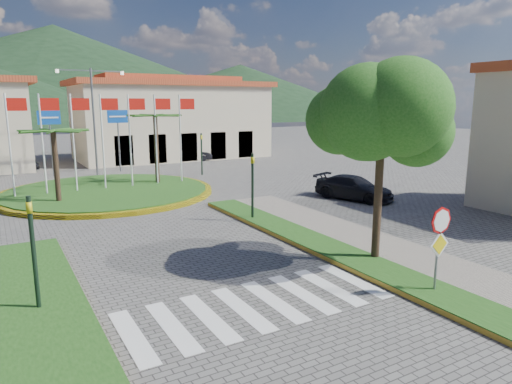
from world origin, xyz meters
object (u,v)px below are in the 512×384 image
deciduous_tree (383,113)px  car_side_right (354,188)px  car_dark_b (191,154)px  stop_sign (439,236)px  roundabout_island (108,191)px  car_dark_a (14,164)px

deciduous_tree → car_side_right: 11.47m
car_dark_b → stop_sign: bearing=-170.2°
roundabout_island → car_dark_a: (-4.50, 12.72, 0.46)m
stop_sign → deciduous_tree: (0.60, 3.04, 3.38)m
roundabout_island → car_dark_b: size_ratio=3.26×
stop_sign → car_dark_b: 33.01m
car_dark_a → car_dark_b: (15.07, -0.26, 0.00)m
stop_sign → car_dark_a: stop_sign is taller
car_dark_a → car_dark_b: 15.07m
stop_sign → deciduous_tree: deciduous_tree is taller
stop_sign → deciduous_tree: bearing=78.8°
stop_sign → car_dark_b: bearing=80.1°
stop_sign → car_dark_a: 34.10m
roundabout_island → car_side_right: bearing=-35.9°
roundabout_island → deciduous_tree: (5.50, -17.00, 5.00)m
roundabout_island → car_dark_a: roundabout_island is taller
stop_sign → car_side_right: 13.44m
roundabout_island → car_dark_a: bearing=109.5°
roundabout_island → car_side_right: size_ratio=2.73×
stop_sign → car_dark_a: size_ratio=0.71×
car_dark_b → car_side_right: bearing=-156.4°
stop_sign → car_side_right: size_ratio=0.57×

